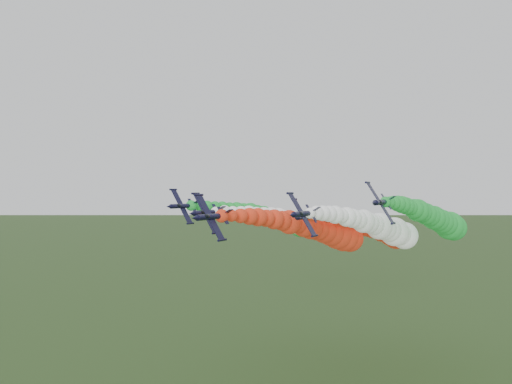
% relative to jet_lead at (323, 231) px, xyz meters
% --- Properties ---
extents(jet_lead, '(12.12, 67.68, 15.88)m').
position_rel_jet_lead_xyz_m(jet_lead, '(0.00, 0.00, 0.00)').
color(jet_lead, black).
rests_on(jet_lead, ground).
extents(jet_inner_left, '(12.37, 67.93, 16.13)m').
position_rel_jet_lead_xyz_m(jet_inner_left, '(-7.41, 8.93, 0.29)').
color(jet_inner_left, black).
rests_on(jet_inner_left, ground).
extents(jet_inner_right, '(12.24, 67.81, 16.00)m').
position_rel_jet_lead_xyz_m(jet_inner_right, '(11.75, 11.11, 0.41)').
color(jet_inner_right, black).
rests_on(jet_inner_right, ground).
extents(jet_outer_left, '(11.82, 67.38, 15.57)m').
position_rel_jet_lead_xyz_m(jet_outer_left, '(-20.88, 19.02, 1.17)').
color(jet_outer_left, black).
rests_on(jet_outer_left, ground).
extents(jet_outer_right, '(12.17, 67.73, 15.93)m').
position_rel_jet_lead_xyz_m(jet_outer_right, '(23.37, 21.16, 2.36)').
color(jet_outer_right, black).
rests_on(jet_outer_right, ground).
extents(jet_trail, '(12.60, 68.17, 16.36)m').
position_rel_jet_lead_xyz_m(jet_trail, '(6.42, 26.15, -1.08)').
color(jet_trail, black).
rests_on(jet_trail, ground).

